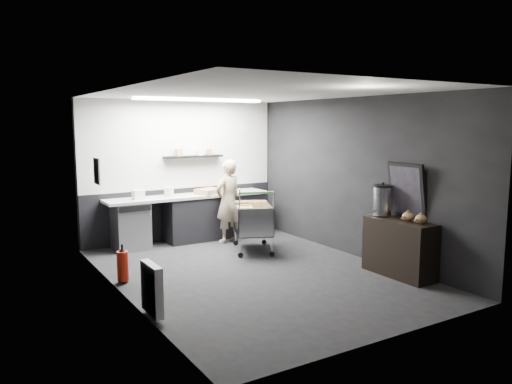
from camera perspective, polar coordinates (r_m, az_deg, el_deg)
floor at (r=7.71m, az=-0.20°, el=-9.19°), size 5.50×5.50×0.00m
ceiling at (r=7.39m, az=-0.21°, el=11.26°), size 5.50×5.50×0.00m
wall_back at (r=9.87m, az=-8.51°, el=2.48°), size 5.50×0.00×5.50m
wall_front at (r=5.30m, az=15.40°, el=-2.34°), size 5.50×0.00×5.50m
wall_left at (r=6.63m, az=-15.17°, el=-0.33°), size 0.00×5.50×5.50m
wall_right at (r=8.63m, az=11.23°, el=1.65°), size 0.00×5.50×5.50m
kitchen_wall_panel at (r=9.82m, az=-8.53°, el=5.38°), size 3.95×0.02×1.70m
dado_panel at (r=9.97m, az=-8.37°, el=-2.40°), size 3.95×0.02×1.00m
floating_shelf at (r=9.81m, az=-7.17°, el=4.05°), size 1.20×0.22×0.04m
wall_clock at (r=10.43m, az=-1.38°, el=7.25°), size 0.20×0.03×0.20m
poster at (r=7.86m, az=-17.75°, el=2.29°), size 0.02×0.30×0.40m
poster_red_band at (r=7.85m, az=-17.74°, el=2.80°), size 0.02×0.22×0.10m
radiator at (r=6.04m, az=-11.81°, el=-10.78°), size 0.10×0.50×0.60m
ceiling_strip at (r=9.02m, az=-6.42°, el=10.41°), size 2.40×0.20×0.04m
prep_counter at (r=9.75m, az=-6.92°, el=-2.86°), size 3.20×0.61×0.90m
person at (r=9.50m, az=-3.21°, el=-1.05°), size 0.64×0.49×1.58m
shopping_cart at (r=8.86m, az=-0.39°, el=-3.31°), size 1.00×1.27×1.14m
sideboard at (r=7.76m, az=15.98°, el=-5.28°), size 0.48×1.13×1.69m
fire_extinguisher at (r=7.43m, az=-14.99°, el=-8.06°), size 0.16×0.16×0.53m
cardboard_box at (r=9.74m, az=-5.36°, el=0.09°), size 0.60×0.53×0.10m
pink_tub at (r=9.46m, az=-9.93°, el=0.00°), size 0.18×0.18×0.18m
white_container at (r=9.21m, az=-13.31°, el=-0.31°), size 0.21×0.17×0.17m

